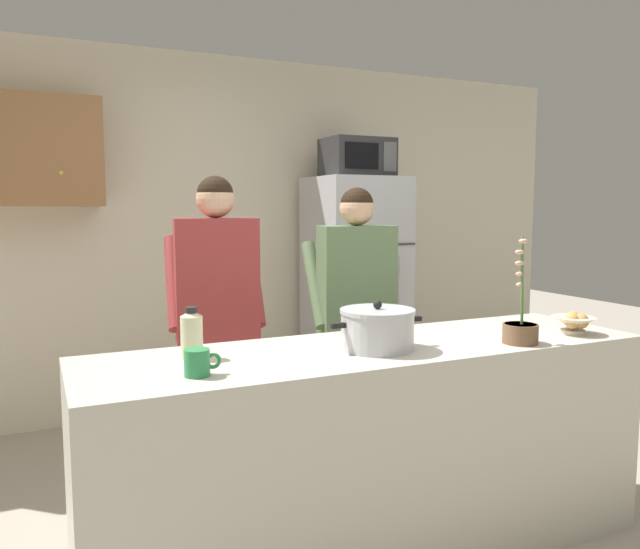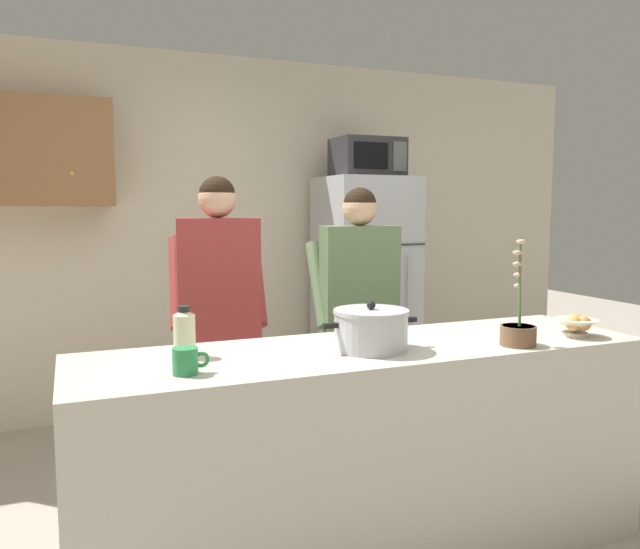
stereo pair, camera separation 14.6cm
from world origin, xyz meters
name	(u,v)px [view 2 (the right image)]	position (x,y,z in m)	size (l,w,h in m)	color
back_wall_unit	(201,224)	(-0.25, 2.26, 1.38)	(6.00, 0.48, 2.60)	beige
kitchen_island	(368,451)	(0.00, 0.00, 0.46)	(2.44, 0.68, 0.92)	beige
refrigerator	(365,293)	(0.89, 1.85, 0.86)	(0.64, 0.68, 1.73)	#B7BABF
microwave	(367,158)	(0.89, 1.83, 1.87)	(0.48, 0.37, 0.28)	#2D2D30
person_near_pot	(219,296)	(-0.44, 0.88, 1.04)	(0.55, 0.47, 1.66)	#726656
person_by_sink	(359,298)	(0.32, 0.77, 1.00)	(0.54, 0.46, 1.61)	#33384C
cooking_pot	(371,330)	(-0.02, -0.06, 1.00)	(0.42, 0.31, 0.20)	silver
coffee_mug	(186,361)	(-0.79, -0.15, 0.97)	(0.13, 0.09, 0.10)	#2D8C4C
bread_bowl	(576,325)	(0.96, -0.17, 0.97)	(0.20, 0.20, 0.10)	beige
bottle_near_edge	(184,332)	(-0.75, 0.11, 1.02)	(0.09, 0.09, 0.20)	beige
potted_orchid	(518,330)	(0.59, -0.22, 0.99)	(0.15, 0.15, 0.46)	brown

